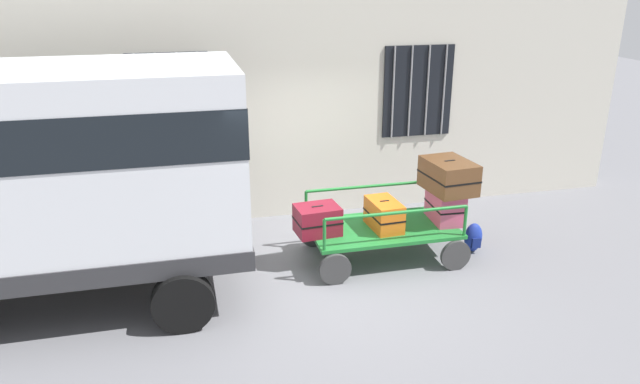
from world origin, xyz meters
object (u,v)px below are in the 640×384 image
van (42,166)px  luggage_cart (382,233)px  backpack (473,238)px  suitcase_center_middle (449,176)px  suitcase_midleft_bottom (384,215)px  suitcase_left_bottom (317,220)px  suitcase_center_bottom (445,205)px

van → luggage_cart: (4.23, 0.19, -1.37)m
van → backpack: 5.80m
luggage_cart → suitcase_center_middle: size_ratio=2.52×
suitcase_midleft_bottom → van: bearing=-177.9°
van → luggage_cart: van is taller
van → suitcase_left_bottom: 3.47m
suitcase_midleft_bottom → suitcase_center_middle: suitcase_center_middle is taller
van → backpack: bearing=0.6°
luggage_cart → suitcase_center_middle: 1.22m
suitcase_center_middle → van: bearing=-178.1°
suitcase_center_bottom → backpack: (0.42, -0.14, -0.49)m
suitcase_center_middle → backpack: (0.42, -0.11, -0.95)m
van → suitcase_midleft_bottom: size_ratio=6.77×
suitcase_left_bottom → suitcase_midleft_bottom: 0.94m
luggage_cart → suitcase_center_bottom: suitcase_center_bottom is taller
suitcase_midleft_bottom → suitcase_center_middle: 1.06m
suitcase_left_bottom → suitcase_center_middle: (1.89, -0.03, 0.49)m
suitcase_midleft_bottom → suitcase_center_bottom: 0.94m
luggage_cart → suitcase_left_bottom: bearing=179.6°
backpack → van: bearing=-179.4°
luggage_cart → suitcase_center_middle: bearing=-1.3°
van → suitcase_left_bottom: size_ratio=7.19×
luggage_cart → backpack: luggage_cart is taller
van → suitcase_midleft_bottom: (4.23, 0.15, -1.08)m
suitcase_center_bottom → suitcase_center_middle: bearing=-90.0°
van → suitcase_midleft_bottom: bearing=2.1°
van → suitcase_midleft_bottom: 4.37m
backpack → luggage_cart: bearing=174.5°
van → suitcase_left_bottom: bearing=3.5°
suitcase_center_middle → backpack: suitcase_center_middle is taller
van → suitcase_center_bottom: 5.28m
suitcase_center_bottom → backpack: bearing=-18.6°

